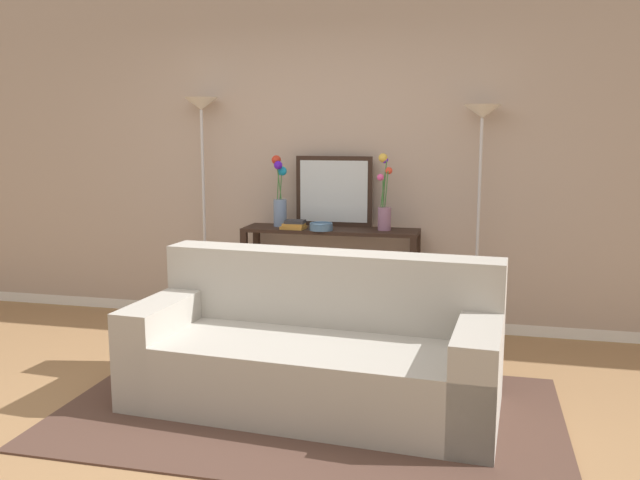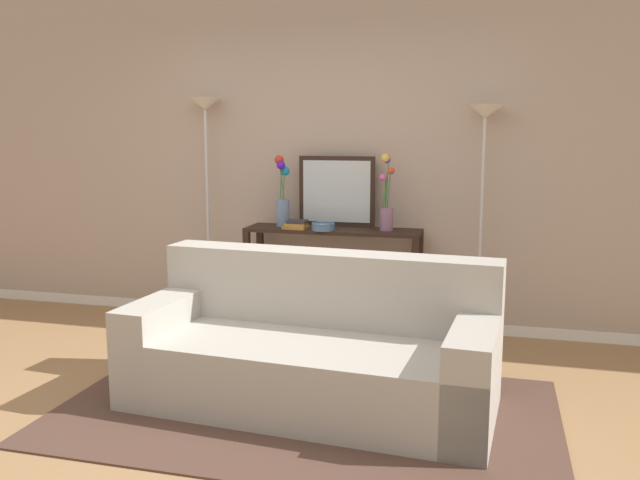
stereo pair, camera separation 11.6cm
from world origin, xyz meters
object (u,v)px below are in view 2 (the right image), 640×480
object	(u,v)px
floor_lamp_left	(206,147)
wall_mirror	(337,191)
vase_short_flowers	(387,202)
fruit_bowl	(323,226)
vase_tall_flowers	(283,198)
book_stack	(296,225)
couch	(313,353)
book_row_under_console	(289,322)
console_table	(333,261)
floor_lamp_right	(484,157)

from	to	relation	value
floor_lamp_left	wall_mirror	bearing A→B (deg)	3.44
vase_short_flowers	fruit_bowl	world-z (taller)	vase_short_flowers
vase_tall_flowers	book_stack	size ratio (longest dim) A/B	2.93
couch	book_row_under_console	size ratio (longest dim) A/B	5.30
fruit_bowl	book_row_under_console	world-z (taller)	fruit_bowl
vase_tall_flowers	fruit_bowl	world-z (taller)	vase_tall_flowers
console_table	floor_lamp_right	size ratio (longest dim) A/B	0.77
couch	floor_lamp_right	xyz separation A→B (m)	(0.92, 1.50, 1.12)
console_table	vase_tall_flowers	xyz separation A→B (m)	(-0.43, 0.03, 0.50)
couch	book_stack	distance (m)	1.53
fruit_bowl	couch	bearing A→B (deg)	-77.91
vase_short_flowers	vase_tall_flowers	bearing A→B (deg)	178.91
console_table	fruit_bowl	bearing A→B (deg)	-114.77
console_table	vase_tall_flowers	world-z (taller)	vase_tall_flowers
floor_lamp_left	vase_short_flowers	xyz separation A→B (m)	(1.54, -0.07, -0.41)
floor_lamp_right	book_row_under_console	distance (m)	2.05
couch	book_row_under_console	bearing A→B (deg)	113.03
book_row_under_console	floor_lamp_right	bearing A→B (deg)	3.12
vase_short_flowers	book_stack	bearing A→B (deg)	-171.07
console_table	floor_lamp_right	world-z (taller)	floor_lamp_right
fruit_bowl	vase_tall_flowers	bearing A→B (deg)	159.18
vase_tall_flowers	vase_short_flowers	xyz separation A→B (m)	(0.86, -0.02, -0.01)
console_table	vase_short_flowers	size ratio (longest dim) A/B	2.35
floor_lamp_right	floor_lamp_left	bearing A→B (deg)	180.00
wall_mirror	book_stack	distance (m)	0.44
book_stack	floor_lamp_right	bearing A→B (deg)	7.07
floor_lamp_right	fruit_bowl	distance (m)	1.33
vase_tall_flowers	book_stack	bearing A→B (deg)	-39.25
console_table	wall_mirror	world-z (taller)	wall_mirror
wall_mirror	fruit_bowl	bearing A→B (deg)	-99.58
floor_lamp_left	book_stack	bearing A→B (deg)	-11.86
wall_mirror	floor_lamp_left	bearing A→B (deg)	-176.56
couch	vase_tall_flowers	size ratio (longest dim) A/B	3.82
vase_tall_flowers	vase_short_flowers	world-z (taller)	vase_short_flowers
floor_lamp_right	vase_short_flowers	bearing A→B (deg)	-174.75
floor_lamp_left	floor_lamp_right	bearing A→B (deg)	0.00
couch	floor_lamp_left	size ratio (longest dim) A/B	1.16
fruit_bowl	book_stack	bearing A→B (deg)	175.43
book_stack	console_table	bearing A→B (deg)	18.68
vase_tall_flowers	book_row_under_console	xyz separation A→B (m)	(0.06, -0.03, -1.03)
floor_lamp_right	book_stack	distance (m)	1.53
book_row_under_console	couch	bearing A→B (deg)	-66.97
fruit_bowl	floor_lamp_right	bearing A→B (deg)	9.23
console_table	floor_lamp_left	world-z (taller)	floor_lamp_left
console_table	wall_mirror	xyz separation A→B (m)	(-0.01, 0.15, 0.55)
floor_lamp_left	floor_lamp_right	world-z (taller)	floor_lamp_left
vase_tall_flowers	fruit_bowl	xyz separation A→B (m)	(0.38, -0.14, -0.20)
console_table	book_stack	bearing A→B (deg)	-161.32
console_table	book_stack	distance (m)	0.42
floor_lamp_right	vase_tall_flowers	distance (m)	1.61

